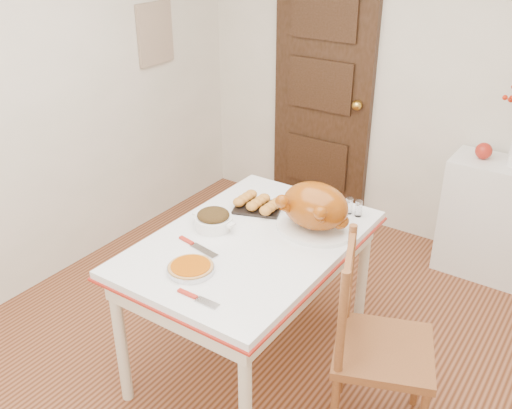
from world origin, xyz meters
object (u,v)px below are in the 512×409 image
Objects in this scene: turkey_platter at (315,208)px; sideboard at (507,223)px; kitchen_table at (251,303)px; chair_oak at (384,346)px; pumpkin_pie at (191,267)px.

sideboard is at bearing 76.75° from turkey_platter.
chair_oak reaches higher than kitchen_table.
chair_oak is at bearing -2.70° from kitchen_table.
turkey_platter is (-0.71, -1.45, 0.53)m from sideboard.
pumpkin_pie reaches higher than sideboard.
kitchen_table is at bearing 65.88° from chair_oak.
chair_oak reaches higher than pumpkin_pie.
pumpkin_pie is at bearing -115.38° from sideboard.
pumpkin_pie is (-0.84, -0.37, 0.32)m from chair_oak.
chair_oak is at bearing 23.40° from pumpkin_pie.
kitchen_table is 6.13× the size of pumpkin_pie.
chair_oak is 2.46× the size of turkey_platter.
kitchen_table is 1.32× the size of chair_oak.
chair_oak is 0.98m from pumpkin_pie.
sideboard is 3.78× the size of pumpkin_pie.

